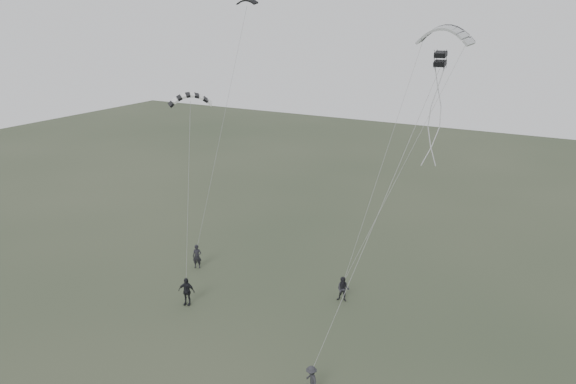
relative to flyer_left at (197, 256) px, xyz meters
The scene contains 9 objects.
ground 9.06m from the flyer_left, 35.96° to the right, with size 140.00×140.00×0.00m, color #313D2A.
flyer_left is the anchor object (origin of this frame).
flyer_right 11.84m from the flyer_left, ahead, with size 0.85×0.66×1.75m, color #232329.
flyer_center 5.69m from the flyer_left, 59.21° to the right, with size 1.14×0.47×1.94m, color black.
flyer_far 16.94m from the flyer_left, 32.42° to the right, with size 1.01×0.58×1.56m, color #292A2E.
kite_dark_small 19.24m from the flyer_left, 68.01° to the left, with size 1.60×0.48×0.52m, color black, non-canonical shape.
kite_pale_large 24.03m from the flyer_left, 26.33° to the left, with size 3.91×0.88×1.61m, color #A9ACAE, non-canonical shape.
kite_striped 13.14m from the flyer_left, 49.23° to the right, with size 2.73×0.68×1.10m, color black, non-canonical shape.
kite_box 23.64m from the flyer_left, ahead, with size 0.56×0.56×0.68m, color black, non-canonical shape.
Camera 1 is at (17.72, -25.58, 18.55)m, focal length 35.00 mm.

